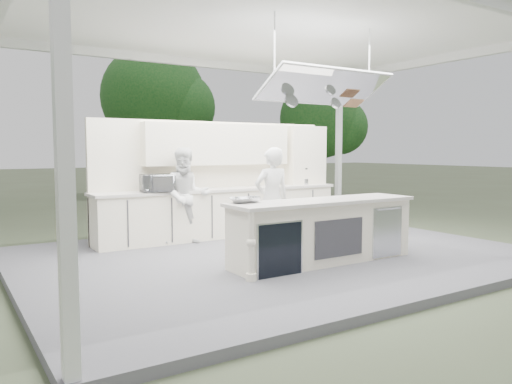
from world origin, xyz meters
TOP-DOWN VIEW (x-y plane):
  - ground at (0.00, 0.00)m, footprint 90.00×90.00m
  - stage_deck at (0.00, 0.00)m, footprint 8.00×6.00m
  - tent at (0.00, -0.01)m, footprint 8.20×6.20m
  - demo_island at (0.18, -0.91)m, footprint 3.10×0.79m
  - back_counter at (0.00, 1.90)m, footprint 5.08×0.72m
  - back_wall_unit at (0.44, 2.11)m, footprint 5.05×0.48m
  - tree_cluster at (-0.16, 9.77)m, footprint 19.55×9.40m
  - head_chef at (-0.01, 0.17)m, footprint 0.66×0.46m
  - sous_chef at (-0.92, 1.55)m, footprint 0.99×0.86m
  - toaster_oven at (-1.42, 1.70)m, footprint 0.61×0.46m
  - bowl_large at (-1.10, -0.65)m, footprint 0.37×0.37m
  - bowl_small at (-0.91, -0.65)m, footprint 0.33×0.33m

SIDE VIEW (x-z plane):
  - ground at x=0.00m, z-range 0.00..0.00m
  - stage_deck at x=0.00m, z-range 0.00..0.12m
  - demo_island at x=0.18m, z-range 0.12..1.07m
  - back_counter at x=0.00m, z-range 0.12..1.07m
  - head_chef at x=-0.01m, z-range 0.12..1.86m
  - sous_chef at x=-0.92m, z-range 0.12..1.86m
  - bowl_large at x=-1.10m, z-range 1.07..1.15m
  - bowl_small at x=-0.91m, z-range 1.07..1.15m
  - toaster_oven at x=-1.42m, z-range 1.07..1.38m
  - back_wall_unit at x=0.44m, z-range 0.45..2.70m
  - tree_cluster at x=-0.16m, z-range 0.36..6.21m
  - tent at x=0.00m, z-range 1.78..5.64m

